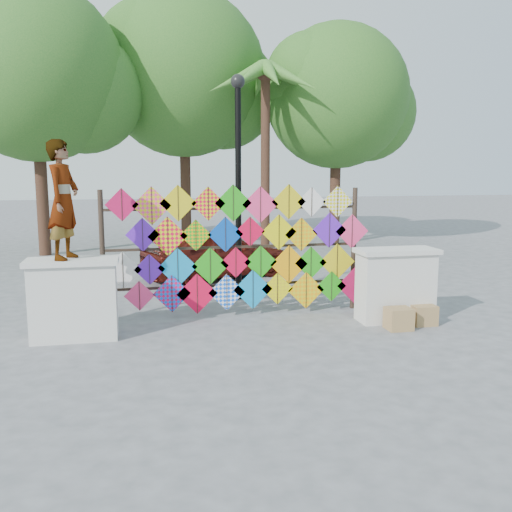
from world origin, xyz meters
The scene contains 13 objects.
ground centered at (0.00, 0.00, 0.00)m, with size 80.00×80.00×0.00m, color gray.
parapet_left centered at (-2.70, -0.20, 0.65)m, with size 1.40×0.65×1.28m.
parapet_right centered at (2.70, -0.20, 0.65)m, with size 1.40×0.65×1.28m.
kite_rack centered at (0.11, 0.72, 1.20)m, with size 4.98×0.24×2.38m.
tree_west centered at (-4.40, 9.03, 5.38)m, with size 5.85×5.20×8.01m.
tree_mid centered at (0.11, 11.03, 5.77)m, with size 6.30×5.60×8.61m.
tree_east centered at (5.09, 9.53, 4.99)m, with size 5.40×4.80×7.42m.
palm_tree centered at (2.20, 8.00, 4.95)m, with size 3.62×3.62×5.83m.
vendor_woman centered at (-2.78, -0.20, 2.19)m, with size 0.66×0.43×1.81m, color #99999E.
sedan centered at (0.14, 4.29, 0.62)m, with size 1.46×3.63×1.24m, color #50140D.
lamppost centered at (0.30, 2.00, 2.69)m, with size 0.28×0.28×4.46m.
cardboard_box_near centered at (2.52, -0.73, 0.18)m, with size 0.41×0.36×0.36m, color #9A834A.
cardboard_box_far centered at (3.06, -0.54, 0.17)m, with size 0.41×0.37×0.34m, color #9A834A.
Camera 1 is at (-1.68, -9.26, 2.69)m, focal length 40.00 mm.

